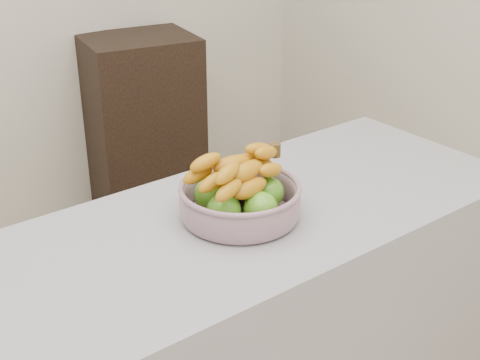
# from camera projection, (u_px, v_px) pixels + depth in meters

# --- Properties ---
(cabinet) EXTENTS (0.58, 0.50, 0.93)m
(cabinet) POSITION_uv_depth(u_px,v_px,m) (144.00, 129.00, 3.35)
(cabinet) COLOR black
(cabinet) RESTS_ON ground
(fruit_bowl) EXTENTS (0.29, 0.29, 0.16)m
(fruit_bowl) POSITION_uv_depth(u_px,v_px,m) (240.00, 197.00, 1.60)
(fruit_bowl) COLOR #99A1B8
(fruit_bowl) RESTS_ON counter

